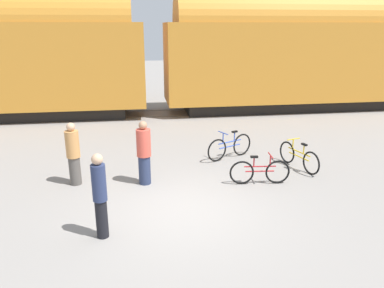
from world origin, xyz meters
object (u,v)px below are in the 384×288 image
at_px(person_in_tan, 73,154).
at_px(person_in_navy, 100,195).
at_px(bicycle_maroon, 260,172).
at_px(person_in_red, 144,153).
at_px(freight_train, 155,51).
at_px(bicycle_yellow, 299,157).
at_px(bicycle_blue, 230,147).

xyz_separation_m(person_in_tan, person_in_navy, (0.92, -2.83, 0.06)).
height_order(bicycle_maroon, person_in_red, person_in_red).
bearing_deg(person_in_tan, freight_train, 176.40).
relative_size(bicycle_yellow, person_in_navy, 0.96).
relative_size(freight_train, person_in_red, 14.54).
xyz_separation_m(bicycle_blue, person_in_tan, (-4.62, -1.40, 0.47)).
distance_m(bicycle_maroon, person_in_navy, 4.54).
bearing_deg(bicycle_maroon, person_in_navy, -152.27).
distance_m(freight_train, person_in_red, 8.81).
height_order(person_in_tan, person_in_navy, person_in_navy).
bearing_deg(freight_train, person_in_navy, -98.94).
height_order(freight_train, bicycle_yellow, freight_train).
bearing_deg(person_in_red, bicycle_blue, -47.23).
height_order(bicycle_maroon, bicycle_yellow, bicycle_yellow).
height_order(freight_train, person_in_tan, freight_train).
bearing_deg(person_in_navy, bicycle_yellow, 108.97).
relative_size(freight_train, bicycle_yellow, 14.85).
bearing_deg(person_in_red, person_in_navy, 172.36).
distance_m(bicycle_maroon, bicycle_blue, 2.15).
bearing_deg(person_in_navy, bicycle_blue, 128.89).
bearing_deg(person_in_red, bicycle_maroon, -87.07).
xyz_separation_m(person_in_tan, person_in_red, (1.85, -0.24, 0.01)).
height_order(freight_train, bicycle_blue, freight_train).
bearing_deg(person_in_red, freight_train, 6.62).
relative_size(bicycle_blue, person_in_navy, 0.91).
bearing_deg(freight_train, bicycle_maroon, -76.02).
relative_size(bicycle_maroon, bicycle_blue, 1.01).
bearing_deg(person_in_tan, bicycle_blue, 121.17).
relative_size(bicycle_yellow, person_in_red, 0.98).
xyz_separation_m(freight_train, person_in_tan, (-2.67, -8.28, -2.13)).
relative_size(person_in_red, person_in_navy, 0.98).
relative_size(bicycle_yellow, person_in_tan, 1.00).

